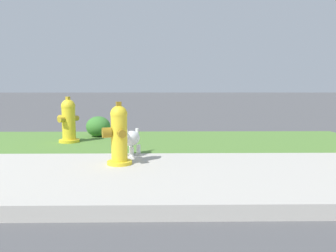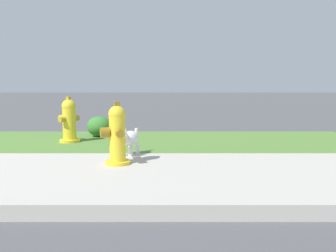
{
  "view_description": "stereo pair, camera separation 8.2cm",
  "coord_description": "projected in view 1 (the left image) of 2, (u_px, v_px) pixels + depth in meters",
  "views": [
    {
      "loc": [
        5.49,
        -3.37,
        0.91
      ],
      "look_at": [
        5.56,
        0.99,
        0.4
      ],
      "focal_mm": 35.0,
      "sensor_mm": 36.0,
      "label": 1
    },
    {
      "loc": [
        5.57,
        -3.37,
        0.91
      ],
      "look_at": [
        5.56,
        0.99,
        0.4
      ],
      "focal_mm": 35.0,
      "sensor_mm": 36.0,
      "label": 2
    }
  ],
  "objects": [
    {
      "name": "small_white_dog",
      "position": [
        130.0,
        139.0,
        4.36
      ],
      "size": [
        0.31,
        0.46,
        0.41
      ],
      "rotation": [
        0.0,
        0.0,
        4.33
      ],
      "color": "white",
      "rests_on": "ground"
    },
    {
      "name": "shrub_bush_far_verge",
      "position": [
        98.0,
        126.0,
        6.11
      ],
      "size": [
        0.45,
        0.45,
        0.38
      ],
      "color": "#3D7F33",
      "rests_on": "ground"
    },
    {
      "name": "fire_hydrant_by_grass_verge",
      "position": [
        119.0,
        135.0,
        3.83
      ],
      "size": [
        0.35,
        0.38,
        0.75
      ],
      "rotation": [
        0.0,
        0.0,
        1.91
      ],
      "color": "yellow",
      "rests_on": "ground"
    },
    {
      "name": "fire_hydrant_mid_block",
      "position": [
        68.0,
        121.0,
        5.45
      ],
      "size": [
        0.38,
        0.39,
        0.77
      ],
      "rotation": [
        0.0,
        0.0,
        1.03
      ],
      "color": "yellow",
      "rests_on": "ground"
    }
  ]
}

